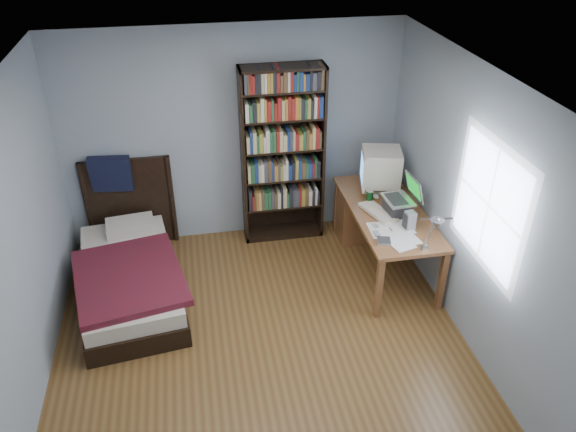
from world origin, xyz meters
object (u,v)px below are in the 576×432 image
(desk, at_px, (371,212))
(speaker, at_px, (410,220))
(desk_lamp, at_px, (435,227))
(keyboard, at_px, (378,212))
(bookshelf, at_px, (283,156))
(soda_can, at_px, (370,197))
(bed, at_px, (130,270))
(crt_monitor, at_px, (380,168))
(laptop, at_px, (399,204))

(desk, xyz_separation_m, speaker, (0.09, -0.86, 0.41))
(desk, distance_m, desk_lamp, 1.80)
(keyboard, bearing_deg, bookshelf, 114.49)
(soda_can, bearing_deg, desk_lamp, -84.71)
(soda_can, height_order, bed, bed)
(desk_lamp, distance_m, bed, 3.13)
(bookshelf, bearing_deg, crt_monitor, -22.24)
(laptop, height_order, speaker, laptop)
(bed, bearing_deg, desk, 8.47)
(laptop, bearing_deg, desk_lamp, -95.65)
(soda_can, bearing_deg, keyboard, -85.95)
(desk, height_order, crt_monitor, crt_monitor)
(laptop, distance_m, keyboard, 0.23)
(laptop, xyz_separation_m, bed, (-2.82, 0.15, -0.59))
(keyboard, height_order, speaker, speaker)
(keyboard, bearing_deg, desk, 58.93)
(desk_lamp, bearing_deg, crt_monitor, 87.98)
(keyboard, height_order, bookshelf, bookshelf)
(bookshelf, bearing_deg, speaker, -49.59)
(desk, bearing_deg, laptop, -81.05)
(desk, relative_size, keyboard, 3.53)
(speaker, relative_size, bookshelf, 0.09)
(soda_can, xyz_separation_m, bed, (-2.60, -0.13, -0.54))
(speaker, distance_m, soda_can, 0.63)
(keyboard, relative_size, soda_can, 3.63)
(laptop, relative_size, desk_lamp, 0.68)
(desk, height_order, desk_lamp, desk_lamp)
(desk, distance_m, keyboard, 0.64)
(desk, distance_m, speaker, 0.96)
(crt_monitor, xyz_separation_m, desk_lamp, (-0.06, -1.58, 0.22))
(keyboard, distance_m, soda_can, 0.26)
(bookshelf, xyz_separation_m, bed, (-1.76, -0.80, -0.78))
(desk, bearing_deg, speaker, -84.00)
(crt_monitor, distance_m, desk_lamp, 1.59)
(desk, relative_size, desk_lamp, 2.75)
(bookshelf, bearing_deg, bed, -155.69)
(soda_can, bearing_deg, laptop, -51.17)
(keyboard, height_order, bed, bed)
(desk_lamp, bearing_deg, bookshelf, 115.67)
(desk_lamp, xyz_separation_m, bookshelf, (-0.96, 1.99, -0.18))
(desk_lamp, distance_m, speaker, 0.85)
(soda_can, bearing_deg, desk, 63.37)
(desk, xyz_separation_m, laptop, (0.09, -0.56, 0.43))
(soda_can, bearing_deg, crt_monitor, 54.48)
(desk_lamp, xyz_separation_m, bed, (-2.72, 1.20, -0.97))
(keyboard, bearing_deg, desk_lamp, -102.73)
(laptop, xyz_separation_m, speaker, (0.00, -0.30, -0.02))
(laptop, distance_m, soda_can, 0.36)
(desk_lamp, bearing_deg, speaker, 81.86)
(speaker, bearing_deg, bookshelf, 120.11)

